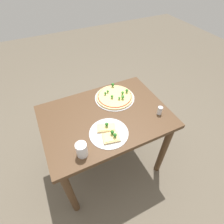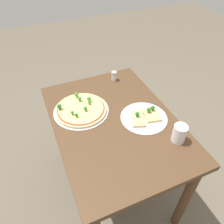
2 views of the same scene
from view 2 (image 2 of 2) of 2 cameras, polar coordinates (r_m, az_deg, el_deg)
The scene contains 6 objects.
ground_plane at distance 1.98m, azimuth 0.46°, elevation -18.33°, with size 8.00×8.00×0.00m, color brown.
dining_table at distance 1.45m, azimuth 0.59°, elevation -5.73°, with size 1.04×0.74×0.78m.
pizza_tray_whole at distance 1.43m, azimuth -8.11°, elevation 0.72°, with size 0.36×0.36×0.06m.
pizza_tray_slice at distance 1.38m, azimuth 8.50°, elevation -1.16°, with size 0.30×0.30×0.06m.
drinking_cup at distance 1.27m, azimuth 17.19°, elevation -5.39°, with size 0.08×0.08×0.11m, color white.
condiment_shaker at distance 1.69m, azimuth 0.52°, elevation 9.41°, with size 0.04×0.04×0.07m.
Camera 2 is at (-0.88, 0.39, 1.73)m, focal length 35.00 mm.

